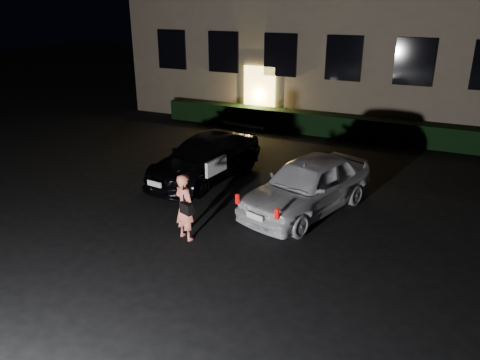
% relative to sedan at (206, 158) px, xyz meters
% --- Properties ---
extents(ground, '(80.00, 80.00, 0.00)m').
position_rel_sedan_xyz_m(ground, '(2.50, -4.27, -0.65)').
color(ground, black).
rests_on(ground, ground).
extents(hedge, '(15.00, 0.70, 0.85)m').
position_rel_sedan_xyz_m(hedge, '(2.50, 6.23, -0.22)').
color(hedge, black).
rests_on(hedge, ground).
extents(sedan, '(2.39, 4.66, 1.29)m').
position_rel_sedan_xyz_m(sedan, '(0.00, 0.00, 0.00)').
color(sedan, black).
rests_on(sedan, ground).
extents(hatch, '(2.92, 4.51, 1.43)m').
position_rel_sedan_xyz_m(hatch, '(3.53, -1.01, 0.07)').
color(hatch, silver).
rests_on(hatch, ground).
extents(man, '(0.67, 0.58, 1.58)m').
position_rel_sedan_xyz_m(man, '(1.45, -3.63, 0.15)').
color(man, '#F57C64').
rests_on(man, ground).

